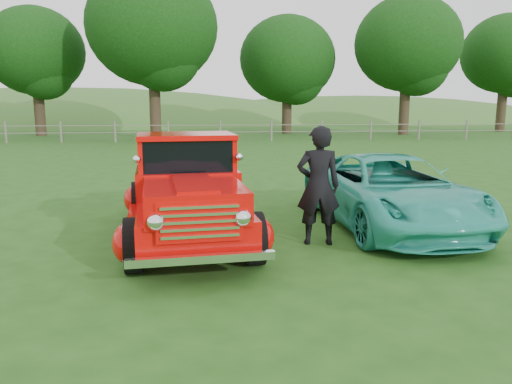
{
  "coord_description": "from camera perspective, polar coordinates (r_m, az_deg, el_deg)",
  "views": [
    {
      "loc": [
        -0.68,
        -7.24,
        2.28
      ],
      "look_at": [
        0.12,
        1.2,
        0.74
      ],
      "focal_mm": 35.0,
      "sensor_mm": 36.0,
      "label": 1
    }
  ],
  "objects": [
    {
      "name": "ground",
      "position": [
        7.62,
        -0.05,
        -7.14
      ],
      "size": [
        140.0,
        140.0,
        0.0
      ],
      "primitive_type": "plane",
      "color": "#1E4813",
      "rests_on": "ground"
    },
    {
      "name": "distant_hills",
      "position": [
        67.14,
        -8.32,
        4.33
      ],
      "size": [
        116.0,
        60.0,
        18.0
      ],
      "color": "#365E22",
      "rests_on": "ground"
    },
    {
      "name": "fence_line",
      "position": [
        29.29,
        -4.11,
        6.97
      ],
      "size": [
        48.0,
        0.12,
        1.2
      ],
      "color": "#696458",
      "rests_on": "ground"
    },
    {
      "name": "tree_mid_west",
      "position": [
        37.16,
        -23.93,
        14.47
      ],
      "size": [
        6.4,
        6.4,
        8.46
      ],
      "color": "#2F2217",
      "rests_on": "ground"
    },
    {
      "name": "tree_near_west",
      "position": [
        32.72,
        -11.77,
        18.0
      ],
      "size": [
        8.0,
        8.0,
        10.42
      ],
      "color": "#2F2217",
      "rests_on": "ground"
    },
    {
      "name": "tree_near_east",
      "position": [
        36.8,
        3.6,
        14.88
      ],
      "size": [
        6.8,
        6.8,
        8.33
      ],
      "color": "#2F2217",
      "rests_on": "ground"
    },
    {
      "name": "tree_mid_east",
      "position": [
        37.08,
        16.93,
        15.87
      ],
      "size": [
        7.2,
        7.2,
        9.44
      ],
      "color": "#2F2217",
      "rests_on": "ground"
    },
    {
      "name": "tree_far_east",
      "position": [
        43.75,
        26.67,
        13.91
      ],
      "size": [
        6.6,
        6.6,
        8.86
      ],
      "color": "#2F2217",
      "rests_on": "ground"
    },
    {
      "name": "red_pickup",
      "position": [
        8.33,
        -7.93,
        -0.09
      ],
      "size": [
        2.63,
        5.14,
        1.78
      ],
      "rotation": [
        0.0,
        0.0,
        0.11
      ],
      "color": "black",
      "rests_on": "ground"
    },
    {
      "name": "teal_sedan",
      "position": [
        9.47,
        15.11,
        0.05
      ],
      "size": [
        2.5,
        4.88,
        1.32
      ],
      "primitive_type": "imported",
      "rotation": [
        0.0,
        0.0,
        0.07
      ],
      "color": "teal",
      "rests_on": "ground"
    },
    {
      "name": "man",
      "position": [
        8.03,
        7.14,
        0.71
      ],
      "size": [
        0.74,
        0.52,
        1.91
      ],
      "primitive_type": "imported",
      "rotation": [
        0.0,
        0.0,
        3.05
      ],
      "color": "black",
      "rests_on": "ground"
    }
  ]
}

